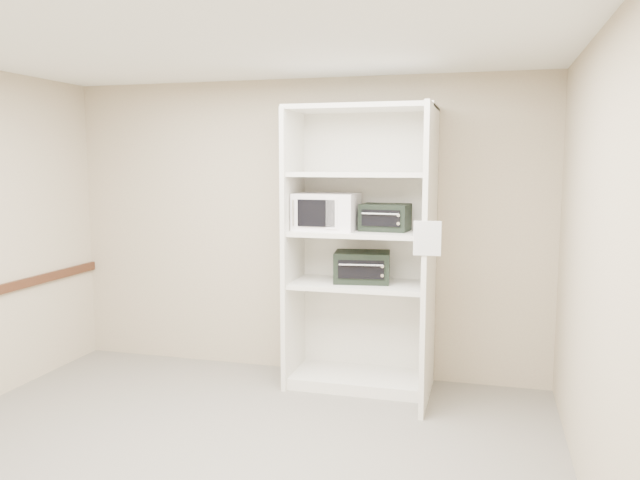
% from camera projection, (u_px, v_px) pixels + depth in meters
% --- Properties ---
extents(floor, '(4.50, 4.00, 0.01)m').
position_uv_depth(floor, '(212.00, 466.00, 4.02)').
color(floor, '#605E53').
rests_on(floor, ground).
extents(ceiling, '(4.50, 4.00, 0.01)m').
position_uv_depth(ceiling, '(203.00, 34.00, 3.68)').
color(ceiling, white).
extents(wall_back, '(4.50, 0.02, 2.70)m').
position_uv_depth(wall_back, '(301.00, 228.00, 5.77)').
color(wall_back, '#B3AA89').
rests_on(wall_back, ground).
extents(wall_right, '(0.02, 4.00, 2.70)m').
position_uv_depth(wall_right, '(601.00, 277.00, 3.27)').
color(wall_right, '#B3AA89').
rests_on(wall_right, ground).
extents(shelving_unit, '(1.24, 0.92, 2.42)m').
position_uv_depth(shelving_unit, '(366.00, 259.00, 5.34)').
color(shelving_unit, silver).
rests_on(shelving_unit, floor).
extents(microwave, '(0.54, 0.42, 0.32)m').
position_uv_depth(microwave, '(327.00, 211.00, 5.38)').
color(microwave, white).
rests_on(microwave, shelving_unit).
extents(toaster_oven_upper, '(0.42, 0.33, 0.23)m').
position_uv_depth(toaster_oven_upper, '(385.00, 217.00, 5.31)').
color(toaster_oven_upper, black).
rests_on(toaster_oven_upper, shelving_unit).
extents(toaster_oven_lower, '(0.52, 0.42, 0.26)m').
position_uv_depth(toaster_oven_lower, '(362.00, 267.00, 5.40)').
color(toaster_oven_lower, black).
rests_on(toaster_oven_lower, shelving_unit).
extents(paper_sign, '(0.20, 0.02, 0.25)m').
position_uv_depth(paper_sign, '(427.00, 238.00, 4.55)').
color(paper_sign, white).
rests_on(paper_sign, shelving_unit).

